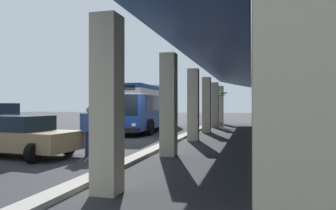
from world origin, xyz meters
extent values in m
plane|color=#2D2D30|center=(0.00, 8.00, 0.00)|extent=(120.00, 120.00, 0.00)
cube|color=#9E998E|center=(-2.75, 2.47, 0.06)|extent=(36.53, 0.50, 0.12)
cube|color=#B2A88E|center=(-15.44, 3.35, 1.87)|extent=(0.55, 0.55, 3.73)
cube|color=#B2A88E|center=(-10.36, 3.35, 1.87)|extent=(0.55, 0.55, 3.73)
cube|color=#B2A88E|center=(-5.29, 3.35, 1.87)|extent=(0.55, 0.55, 3.73)
cube|color=#B2A88E|center=(-0.21, 3.35, 1.87)|extent=(0.55, 0.55, 3.73)
cube|color=#B2A88E|center=(4.86, 3.35, 1.87)|extent=(0.55, 0.55, 3.73)
cube|color=#B2A88E|center=(9.94, 3.35, 1.87)|extent=(0.55, 0.55, 3.73)
cube|color=navy|center=(-2.75, 4.68, 4.08)|extent=(30.45, 3.16, 0.82)
cube|color=#19232D|center=(-2.75, 6.32, 1.40)|extent=(25.57, 0.08, 2.40)
cube|color=navy|center=(-5.98, -1.15, 1.73)|extent=(11.09, 2.97, 2.75)
cube|color=white|center=(-5.98, -1.15, 2.65)|extent=(11.11, 2.99, 0.36)
cube|color=#19232D|center=(-6.28, -1.16, 1.95)|extent=(9.33, 2.93, 0.90)
cube|color=#19232D|center=(-0.51, -0.94, 1.85)|extent=(0.15, 2.24, 1.20)
cube|color=black|center=(-0.50, -0.94, 2.82)|extent=(0.13, 1.94, 0.28)
cube|color=black|center=(-0.38, -0.93, 0.45)|extent=(0.29, 2.45, 0.24)
cube|color=silver|center=(-0.50, -0.04, 0.75)|extent=(0.07, 0.24, 0.16)
cube|color=silver|center=(-0.43, -1.83, 0.75)|extent=(0.07, 0.24, 0.16)
cube|color=silver|center=(-7.48, -1.20, 3.22)|extent=(2.47, 1.87, 0.24)
cylinder|color=black|center=(-2.40, 0.27, 0.50)|extent=(1.00, 0.30, 1.00)
cylinder|color=black|center=(-2.30, -2.28, 0.50)|extent=(1.00, 0.30, 1.00)
cylinder|color=black|center=(-9.10, 0.01, 0.50)|extent=(1.00, 0.30, 1.00)
cylinder|color=black|center=(-9.01, -2.54, 0.50)|extent=(1.00, 0.30, 1.00)
cube|color=#9E845B|center=(6.36, -1.86, 0.60)|extent=(2.18, 4.54, 0.66)
cube|color=#19232D|center=(6.34, -2.06, 1.20)|extent=(1.80, 2.59, 0.54)
cylinder|color=black|center=(5.59, -0.29, 0.32)|extent=(0.64, 0.22, 0.64)
cylinder|color=black|center=(7.39, -0.45, 0.32)|extent=(0.64, 0.22, 0.64)
cylinder|color=black|center=(5.33, -3.27, 0.32)|extent=(0.64, 0.22, 0.64)
cylinder|color=black|center=(-0.83, -7.79, 0.38)|extent=(0.76, 0.26, 0.76)
cylinder|color=navy|center=(5.67, 0.52, 0.44)|extent=(0.16, 0.16, 0.89)
cylinder|color=navy|center=(5.77, 0.75, 0.44)|extent=(0.16, 0.16, 0.89)
cube|color=#334C8C|center=(5.72, 0.63, 1.22)|extent=(0.39, 0.56, 0.67)
sphere|color=#8C664C|center=(5.72, 0.63, 1.67)|extent=(0.24, 0.24, 0.24)
cylinder|color=#334C8C|center=(5.78, 0.33, 1.25)|extent=(0.09, 0.09, 0.60)
cylinder|color=#334C8C|center=(5.66, 0.94, 1.25)|extent=(0.09, 0.09, 0.60)
cube|color=gray|center=(-11.94, 3.43, 0.25)|extent=(0.74, 0.74, 0.49)
cylinder|color=#332319|center=(-11.94, 3.43, 0.50)|extent=(0.63, 0.63, 0.02)
cylinder|color=brown|center=(-11.94, 3.43, 1.59)|extent=(0.16, 0.16, 2.20)
ellipsoid|color=#195123|center=(-11.60, 3.54, 2.74)|extent=(0.74, 0.41, 0.18)
ellipsoid|color=#195123|center=(-11.80, 3.87, 2.90)|extent=(0.48, 0.94, 0.18)
ellipsoid|color=#195123|center=(-12.32, 3.73, 2.74)|extent=(0.88, 0.76, 0.14)
ellipsoid|color=#195123|center=(-12.41, 3.27, 2.89)|extent=(1.00, 0.54, 0.15)
ellipsoid|color=#195123|center=(-11.80, 3.04, 2.81)|extent=(0.47, 0.86, 0.18)
camera|label=1|loc=(15.98, 6.26, 1.85)|focal=33.74mm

